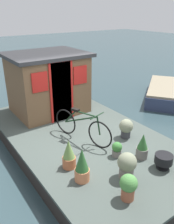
{
  "coord_description": "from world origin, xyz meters",
  "views": [
    {
      "loc": [
        -4.42,
        2.94,
        3.5
      ],
      "look_at": [
        -0.2,
        0.0,
        1.22
      ],
      "focal_mm": 37.4,
      "sensor_mm": 36.0,
      "label": 1
    }
  ],
  "objects_px": {
    "charcoal_grill": "(164,159)",
    "potted_plant_geranium": "(126,128)",
    "potted_plant_lavender": "(127,165)",
    "potted_plant_thyme": "(69,155)",
    "potted_plant_mint": "(128,186)",
    "bicycle": "(82,126)",
    "potted_plant_fern": "(142,147)",
    "potted_plant_rosemary": "(82,166)",
    "potted_plant_succulent": "(117,149)",
    "houseboat_cabin": "(48,83)",
    "dinghy_boat": "(165,92)"
  },
  "relations": [
    {
      "from": "houseboat_cabin",
      "to": "potted_plant_mint",
      "type": "height_order",
      "value": "houseboat_cabin"
    },
    {
      "from": "potted_plant_mint",
      "to": "potted_plant_lavender",
      "type": "xyz_separation_m",
      "value": [
        0.42,
        -0.37,
        0.02
      ]
    },
    {
      "from": "potted_plant_fern",
      "to": "potted_plant_thyme",
      "type": "bearing_deg",
      "value": 67.07
    },
    {
      "from": "potted_plant_lavender",
      "to": "potted_plant_fern",
      "type": "relative_size",
      "value": 0.92
    },
    {
      "from": "potted_plant_mint",
      "to": "houseboat_cabin",
      "type": "bearing_deg",
      "value": -8.49
    },
    {
      "from": "potted_plant_mint",
      "to": "dinghy_boat",
      "type": "height_order",
      "value": "potted_plant_mint"
    },
    {
      "from": "charcoal_grill",
      "to": "potted_plant_geranium",
      "type": "bearing_deg",
      "value": -10.3
    },
    {
      "from": "potted_plant_thyme",
      "to": "potted_plant_lavender",
      "type": "bearing_deg",
      "value": -141.06
    },
    {
      "from": "potted_plant_succulent",
      "to": "potted_plant_lavender",
      "type": "height_order",
      "value": "potted_plant_lavender"
    },
    {
      "from": "potted_plant_mint",
      "to": "dinghy_boat",
      "type": "xyz_separation_m",
      "value": [
        3.66,
        -5.72,
        -0.5
      ]
    },
    {
      "from": "bicycle",
      "to": "potted_plant_rosemary",
      "type": "distance_m",
      "value": 1.49
    },
    {
      "from": "houseboat_cabin",
      "to": "bicycle",
      "type": "relative_size",
      "value": 1.35
    },
    {
      "from": "dinghy_boat",
      "to": "potted_plant_mint",
      "type": "bearing_deg",
      "value": 122.59
    },
    {
      "from": "potted_plant_rosemary",
      "to": "potted_plant_fern",
      "type": "xyz_separation_m",
      "value": [
        -0.14,
        -1.47,
        -0.05
      ]
    },
    {
      "from": "potted_plant_geranium",
      "to": "potted_plant_rosemary",
      "type": "bearing_deg",
      "value": 111.59
    },
    {
      "from": "bicycle",
      "to": "potted_plant_thyme",
      "type": "bearing_deg",
      "value": 132.79
    },
    {
      "from": "houseboat_cabin",
      "to": "potted_plant_fern",
      "type": "bearing_deg",
      "value": -172.26
    },
    {
      "from": "potted_plant_succulent",
      "to": "potted_plant_mint",
      "type": "relative_size",
      "value": 0.7
    },
    {
      "from": "potted_plant_fern",
      "to": "charcoal_grill",
      "type": "bearing_deg",
      "value": -170.54
    },
    {
      "from": "potted_plant_thyme",
      "to": "potted_plant_fern",
      "type": "xyz_separation_m",
      "value": [
        -0.62,
        -1.46,
        -0.02
      ]
    },
    {
      "from": "potted_plant_lavender",
      "to": "potted_plant_fern",
      "type": "xyz_separation_m",
      "value": [
        0.29,
        -0.73,
        -0.01
      ]
    },
    {
      "from": "potted_plant_thyme",
      "to": "potted_plant_fern",
      "type": "relative_size",
      "value": 1.07
    },
    {
      "from": "houseboat_cabin",
      "to": "potted_plant_lavender",
      "type": "relative_size",
      "value": 4.26
    },
    {
      "from": "bicycle",
      "to": "potted_plant_succulent",
      "type": "xyz_separation_m",
      "value": [
        -1.02,
        -0.25,
        -0.2
      ]
    },
    {
      "from": "potted_plant_succulent",
      "to": "charcoal_grill",
      "type": "distance_m",
      "value": 0.99
    },
    {
      "from": "potted_plant_succulent",
      "to": "potted_plant_fern",
      "type": "height_order",
      "value": "potted_plant_fern"
    },
    {
      "from": "potted_plant_geranium",
      "to": "houseboat_cabin",
      "type": "bearing_deg",
      "value": 16.91
    },
    {
      "from": "potted_plant_succulent",
      "to": "dinghy_boat",
      "type": "height_order",
      "value": "potted_plant_succulent"
    },
    {
      "from": "potted_plant_rosemary",
      "to": "potted_plant_lavender",
      "type": "height_order",
      "value": "potted_plant_rosemary"
    },
    {
      "from": "potted_plant_rosemary",
      "to": "potted_plant_geranium",
      "type": "relative_size",
      "value": 1.39
    },
    {
      "from": "potted_plant_geranium",
      "to": "dinghy_boat",
      "type": "xyz_separation_m",
      "value": [
        2.1,
        -4.29,
        -0.5
      ]
    },
    {
      "from": "houseboat_cabin",
      "to": "potted_plant_fern",
      "type": "distance_m",
      "value": 3.58
    },
    {
      "from": "potted_plant_rosemary",
      "to": "potted_plant_succulent",
      "type": "distance_m",
      "value": 1.1
    },
    {
      "from": "bicycle",
      "to": "potted_plant_thyme",
      "type": "height_order",
      "value": "bicycle"
    },
    {
      "from": "potted_plant_thyme",
      "to": "potted_plant_succulent",
      "type": "bearing_deg",
      "value": -103.84
    },
    {
      "from": "potted_plant_succulent",
      "to": "charcoal_grill",
      "type": "xyz_separation_m",
      "value": [
        -0.86,
        -0.49,
        0.03
      ]
    },
    {
      "from": "potted_plant_rosemary",
      "to": "potted_plant_lavender",
      "type": "xyz_separation_m",
      "value": [
        -0.42,
        -0.74,
        -0.04
      ]
    },
    {
      "from": "potted_plant_mint",
      "to": "potted_plant_fern",
      "type": "bearing_deg",
      "value": -57.29
    },
    {
      "from": "potted_plant_mint",
      "to": "dinghy_boat",
      "type": "distance_m",
      "value": 6.81
    },
    {
      "from": "potted_plant_rosemary",
      "to": "charcoal_grill",
      "type": "relative_size",
      "value": 1.88
    },
    {
      "from": "potted_plant_fern",
      "to": "charcoal_grill",
      "type": "distance_m",
      "value": 0.51
    },
    {
      "from": "potted_plant_thyme",
      "to": "charcoal_grill",
      "type": "bearing_deg",
      "value": -125.92
    },
    {
      "from": "potted_plant_thyme",
      "to": "potted_plant_mint",
      "type": "relative_size",
      "value": 1.29
    },
    {
      "from": "potted_plant_succulent",
      "to": "potted_plant_lavender",
      "type": "relative_size",
      "value": 0.64
    },
    {
      "from": "potted_plant_thyme",
      "to": "potted_plant_mint",
      "type": "bearing_deg",
      "value": -164.59
    },
    {
      "from": "potted_plant_rosemary",
      "to": "potted_plant_mint",
      "type": "relative_size",
      "value": 1.41
    },
    {
      "from": "bicycle",
      "to": "potted_plant_lavender",
      "type": "xyz_separation_m",
      "value": [
        -1.66,
        0.08,
        -0.08
      ]
    },
    {
      "from": "potted_plant_succulent",
      "to": "potted_plant_mint",
      "type": "bearing_deg",
      "value": 146.82
    },
    {
      "from": "potted_plant_rosemary",
      "to": "charcoal_grill",
      "type": "distance_m",
      "value": 1.68
    },
    {
      "from": "potted_plant_geranium",
      "to": "potted_plant_lavender",
      "type": "bearing_deg",
      "value": 136.9
    }
  ]
}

